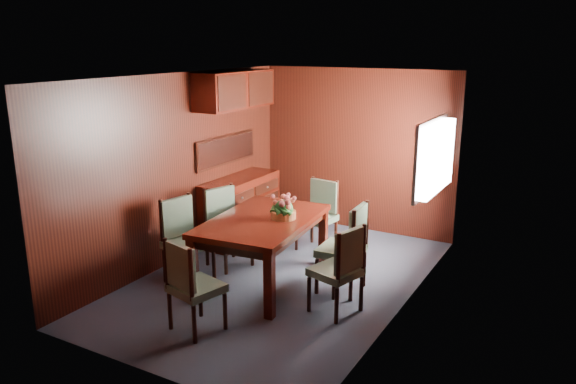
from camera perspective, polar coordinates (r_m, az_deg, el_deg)
The scene contains 11 objects.
ground at distance 6.83m, azimuth -0.73°, elevation -8.88°, with size 4.50×4.50×0.00m, color #343847.
room_shell at distance 6.67m, azimuth -0.12°, elevation 5.24°, with size 3.06×4.52×2.41m.
sideboard at distance 8.09m, azimuth -4.86°, elevation -1.64°, with size 0.48×1.40×0.90m, color #390D07.
dining_table at distance 6.52m, azimuth -2.58°, elevation -3.61°, with size 1.22×1.79×0.80m.
chair_left_near at distance 6.74m, azimuth -10.55°, elevation -4.31°, with size 0.54×0.56×1.01m.
chair_left_far at distance 7.14m, azimuth -6.40°, elevation -3.06°, with size 0.58×0.60×1.01m.
chair_right_near at distance 5.85m, azimuth 5.44°, elevation -7.44°, with size 0.55×0.56×0.97m.
chair_right_far at distance 6.35m, azimuth 6.13°, elevation -5.21°, with size 0.50×0.52×1.04m.
chair_head at distance 5.55m, azimuth -9.93°, elevation -8.97°, with size 0.55×0.53×0.96m.
chair_foot at distance 7.66m, azimuth 3.22°, elevation -1.92°, with size 0.51×0.49×0.96m.
flower_centerpiece at distance 6.43m, azimuth -0.46°, elevation -1.42°, with size 0.31×0.31×0.31m.
Camera 1 is at (3.14, -5.39, 2.78)m, focal length 35.00 mm.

